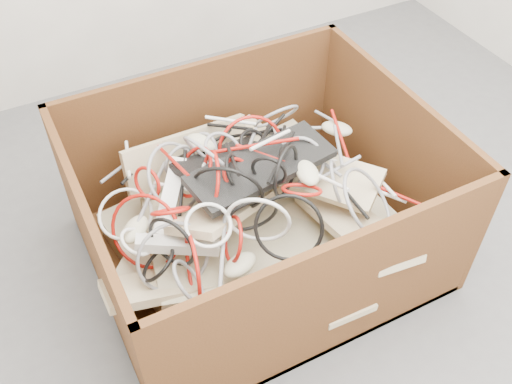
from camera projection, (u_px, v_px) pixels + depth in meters
name	position (u px, v px, depth m)	size (l,w,h in m)	color
ground	(341.00, 262.00, 2.14)	(3.00, 3.00, 0.00)	#515153
cardboard_box	(255.00, 228.00, 2.07)	(1.14, 0.95, 0.56)	#3F230F
keyboard_pile	(254.00, 200.00, 1.97)	(0.99, 0.90, 0.36)	tan
mice_scatter	(247.00, 184.00, 1.90)	(0.96, 0.57, 0.17)	beige
power_strip_left	(170.00, 197.00, 1.86)	(0.28, 0.05, 0.04)	silver
power_strip_right	(178.00, 245.00, 1.76)	(0.25, 0.05, 0.04)	silver
vga_plug	(322.00, 172.00, 1.98)	(0.04, 0.04, 0.02)	#0D29CC
cable_tangle	(227.00, 193.00, 1.84)	(1.01, 0.84, 0.41)	#A6130B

